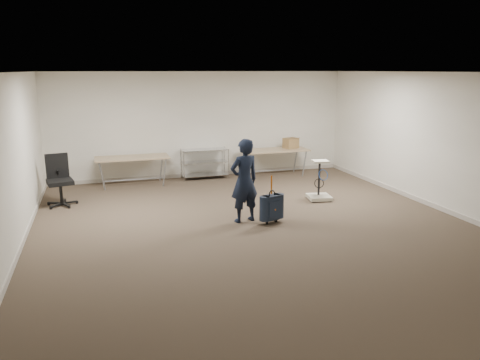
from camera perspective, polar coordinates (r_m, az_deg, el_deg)
name	(u,v)px	position (r m, az deg, el deg)	size (l,w,h in m)	color
ground	(256,227)	(8.69, 1.95, -5.79)	(9.00, 9.00, 0.00)	#433728
room_shell	(235,205)	(9.93, -0.65, -3.03)	(8.00, 9.00, 9.00)	beige
folding_table_left	(132,159)	(11.93, -13.01, 2.51)	(1.80, 0.75, 0.73)	tan
folding_table_right	(275,151)	(12.76, 4.27, 3.51)	(1.80, 0.75, 0.73)	tan
wire_shelf	(205,162)	(12.49, -4.32, 2.18)	(1.22, 0.47, 0.80)	silver
person	(244,181)	(8.80, 0.51, -0.09)	(0.58, 0.38, 1.60)	black
suitcase	(272,207)	(8.83, 3.88, -3.35)	(0.38, 0.29, 0.93)	black
office_chair	(61,190)	(10.71, -21.04, -1.15)	(0.66, 0.66, 1.09)	black
equipment_cart	(319,189)	(10.58, 9.66, -1.15)	(0.55, 0.55, 0.90)	beige
cardboard_box	(291,143)	(12.99, 6.20, 4.50)	(0.38, 0.28, 0.28)	#8D5E41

